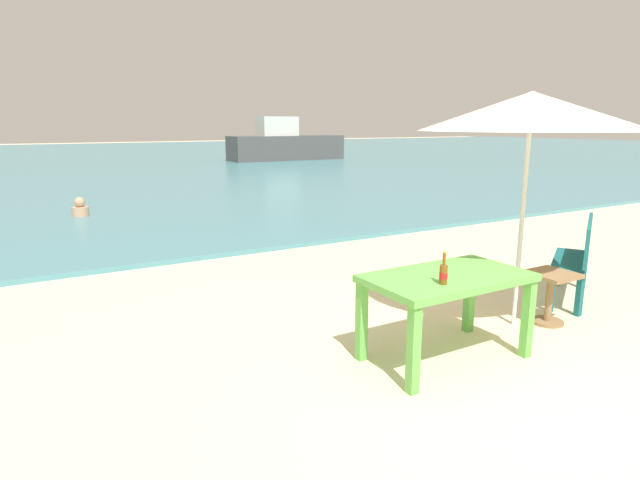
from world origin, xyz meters
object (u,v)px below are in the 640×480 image
object	(u,v)px
picnic_table_green	(447,287)
swimmer_person	(80,209)
patio_umbrella	(531,112)
side_table_wood	(550,290)
boat_ferry	(285,144)
beer_bottle_amber	(444,273)
bench_teal_center	(577,255)

from	to	relation	value
picnic_table_green	swimmer_person	xyz separation A→B (m)	(-1.90, 8.96, -0.41)
patio_umbrella	side_table_wood	distance (m)	1.80
picnic_table_green	boat_ferry	distance (m)	24.75
patio_umbrella	boat_ferry	distance (m)	24.12
beer_bottle_amber	bench_teal_center	bearing A→B (deg)	12.56
picnic_table_green	beer_bottle_amber	bearing A→B (deg)	-140.81
beer_bottle_amber	side_table_wood	world-z (taller)	beer_bottle_amber
picnic_table_green	boat_ferry	xyz separation A→B (m)	(9.86, 22.70, 0.25)
side_table_wood	boat_ferry	distance (m)	24.12
swimmer_person	boat_ferry	distance (m)	18.10
beer_bottle_amber	bench_teal_center	world-z (taller)	beer_bottle_amber
beer_bottle_amber	swimmer_person	distance (m)	9.32
beer_bottle_amber	side_table_wood	bearing A→B (deg)	8.58
bench_teal_center	boat_ferry	size ratio (longest dim) A/B	0.19
side_table_wood	bench_teal_center	distance (m)	0.97
patio_umbrella	side_table_wood	size ratio (longest dim) A/B	4.26
swimmer_person	patio_umbrella	bearing A→B (deg)	-70.56
side_table_wood	swimmer_person	size ratio (longest dim) A/B	1.32
picnic_table_green	beer_bottle_amber	distance (m)	0.36
side_table_wood	bench_teal_center	size ratio (longest dim) A/B	0.45
swimmer_person	picnic_table_green	bearing A→B (deg)	-78.01
beer_bottle_amber	boat_ferry	size ratio (longest dim) A/B	0.04
picnic_table_green	bench_teal_center	size ratio (longest dim) A/B	1.16
bench_teal_center	boat_ferry	xyz separation A→B (m)	(7.46, 22.30, 0.36)
picnic_table_green	beer_bottle_amber	size ratio (longest dim) A/B	5.28
picnic_table_green	patio_umbrella	world-z (taller)	patio_umbrella
swimmer_person	beer_bottle_amber	bearing A→B (deg)	-79.62
patio_umbrella	swimmer_person	bearing A→B (deg)	109.44
bench_teal_center	swimmer_person	size ratio (longest dim) A/B	2.95
side_table_wood	boat_ferry	xyz separation A→B (m)	(8.36, 22.62, 0.55)
boat_ferry	swimmer_person	bearing A→B (deg)	-130.57
bench_teal_center	boat_ferry	world-z (taller)	boat_ferry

